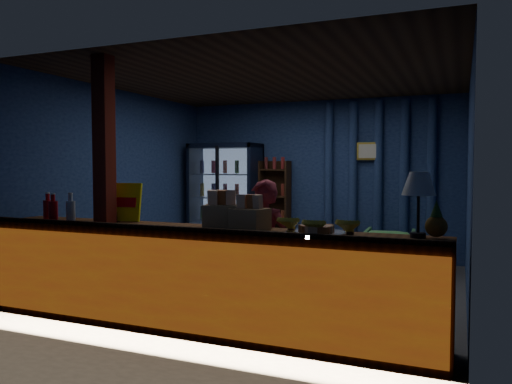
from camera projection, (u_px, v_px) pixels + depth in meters
ground at (271, 285)px, 6.37m from camera, size 4.60×4.60×0.00m
room_walls at (271, 162)px, 6.29m from camera, size 4.60×4.60×4.60m
counter at (198, 279)px, 4.58m from camera, size 4.40×0.57×0.99m
support_post at (105, 188)px, 4.95m from camera, size 0.16×0.16×2.60m
beverage_cooler at (227, 199)px, 8.68m from camera, size 1.20×0.62×1.90m
bottle_shelf at (276, 208)px, 8.49m from camera, size 0.50×0.28×1.60m
curtain_folds at (378, 180)px, 7.89m from camera, size 1.74×0.14×2.50m
framed_picture at (368, 151)px, 7.89m from camera, size 0.36×0.04×0.28m
shopkeeper at (264, 251)px, 4.85m from camera, size 0.57×0.43×1.38m
green_chair at (390, 251)px, 7.07m from camera, size 0.70×0.72×0.63m
side_table at (346, 250)px, 7.50m from camera, size 0.63×0.51×0.61m
yellow_sign at (119, 202)px, 5.11m from camera, size 0.50×0.15×0.39m
soda_bottles at (57, 210)px, 5.08m from camera, size 0.39×0.17×0.29m
snack_box_left at (223, 214)px, 4.55m from camera, size 0.39×0.35×0.35m
snack_box_centre at (250, 217)px, 4.40m from camera, size 0.34×0.30×0.31m
pastry_tray at (316, 232)px, 4.09m from camera, size 0.50×0.50×0.08m
banana_bunches at (318, 226)px, 4.07m from camera, size 0.72×0.28×0.16m
table_lamp at (419, 186)px, 3.91m from camera, size 0.27×0.27×0.52m
pineapple at (436, 223)px, 3.89m from camera, size 0.17×0.17×0.29m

